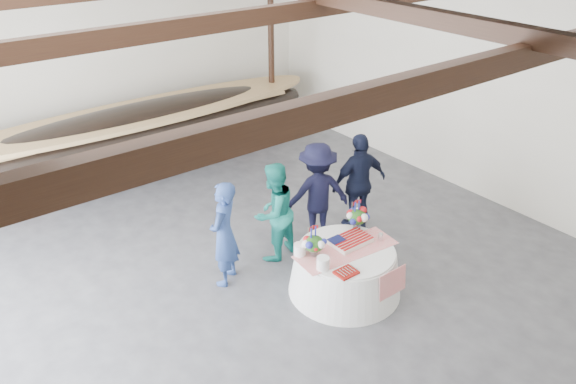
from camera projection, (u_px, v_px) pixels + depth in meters
floor at (269, 281)px, 8.73m from camera, size 10.00×12.00×0.01m
wall_back at (102, 58)px, 11.87m from camera, size 10.00×0.02×4.50m
wall_right at (487, 83)px, 10.36m from camera, size 0.02×12.00×4.50m
pavilion_structure at (229, 8)px, 7.41m from camera, size 9.80×11.76×4.50m
longboat_display at (144, 130)px, 11.67m from camera, size 8.22×1.64×1.54m
banquet_table at (345, 270)px, 8.38m from camera, size 1.69×1.69×0.73m
tabletop_items at (337, 236)px, 8.26m from camera, size 1.61×1.04×0.40m
guest_woman_blue at (224, 234)px, 8.36m from camera, size 0.74×0.70×1.70m
guest_woman_teal at (274, 212)px, 8.97m from camera, size 0.93×0.79×1.67m
guest_man_left at (317, 193)px, 9.42m from camera, size 1.31×1.01×1.78m
guest_man_right at (359, 183)px, 9.73m from camera, size 1.12×0.63×1.80m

